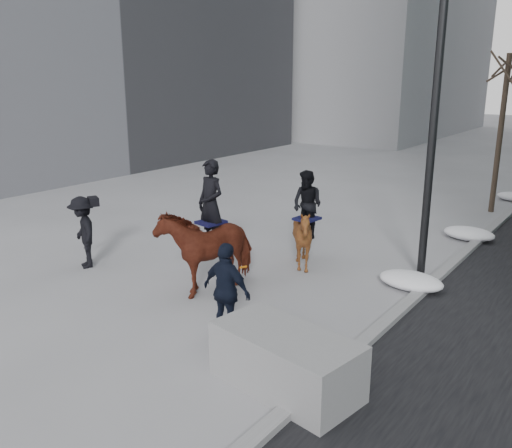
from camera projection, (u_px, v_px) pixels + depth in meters
The scene contains 10 objects.
ground at pixel (221, 308), 10.92m from camera, with size 120.00×120.00×0.00m, color gray.
curb at pixel (498, 223), 16.97m from camera, with size 0.25×90.00×0.12m, color gray.
planter at pixel (286, 361), 8.05m from camera, with size 2.23×1.12×0.89m, color gray.
tree_near at pixel (501, 126), 17.80m from camera, with size 1.20×1.20×5.78m, color #35271F, non-canonical shape.
mounted_left at pixel (208, 241), 11.78m from camera, with size 1.35×2.32×2.82m.
mounted_right at pixel (304, 231), 12.91m from camera, with size 1.43×1.56×2.38m.
feeder at pixel (227, 291), 9.53m from camera, with size 1.04×0.87×1.75m.
camera_crew at pixel (83, 232), 13.04m from camera, with size 1.31×1.10×1.75m.
lamppost at pixel (438, 52), 11.28m from camera, with size 0.25×1.33×9.09m.
snow_piles at pixel (443, 255), 13.60m from camera, with size 1.42×15.37×0.36m.
Camera 1 is at (6.50, -7.70, 4.57)m, focal length 38.00 mm.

